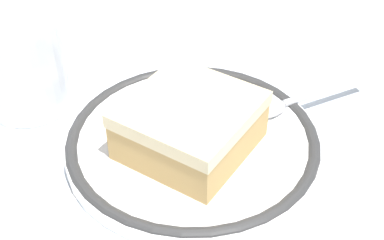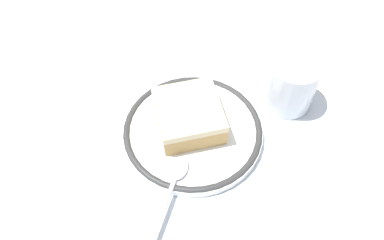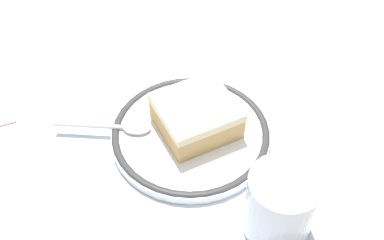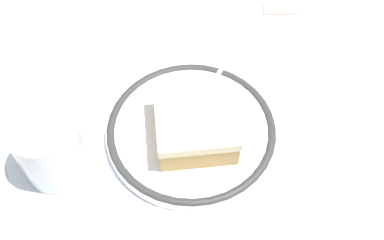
# 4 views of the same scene
# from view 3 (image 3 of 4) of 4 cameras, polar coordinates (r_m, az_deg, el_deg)

# --- Properties ---
(ground_plane) EXTENTS (2.40, 2.40, 0.00)m
(ground_plane) POSITION_cam_3_polar(r_m,az_deg,el_deg) (0.63, -1.46, -1.22)
(ground_plane) COLOR #B7B2A8
(placemat) EXTENTS (0.47, 0.38, 0.00)m
(placemat) POSITION_cam_3_polar(r_m,az_deg,el_deg) (0.63, -1.47, -1.17)
(placemat) COLOR silver
(placemat) RESTS_ON ground_plane
(plate) EXTENTS (0.21, 0.21, 0.02)m
(plate) POSITION_cam_3_polar(r_m,az_deg,el_deg) (0.62, 0.00, -1.55)
(plate) COLOR white
(plate) RESTS_ON placemat
(cake_slice) EXTENTS (0.11, 0.12, 0.04)m
(cake_slice) POSITION_cam_3_polar(r_m,az_deg,el_deg) (0.60, 0.51, 0.52)
(cake_slice) COLOR tan
(cake_slice) RESTS_ON plate
(spoon) EXTENTS (0.11, 0.10, 0.01)m
(spoon) POSITION_cam_3_polar(r_m,az_deg,el_deg) (0.62, -8.52, -0.82)
(spoon) COLOR silver
(spoon) RESTS_ON plate
(cup) EXTENTS (0.08, 0.08, 0.08)m
(cup) POSITION_cam_3_polar(r_m,az_deg,el_deg) (0.52, 10.42, -10.17)
(cup) COLOR silver
(cup) RESTS_ON placemat
(napkin) EXTENTS (0.14, 0.14, 0.00)m
(napkin) POSITION_cam_3_polar(r_m,az_deg,el_deg) (0.61, 14.57, -5.08)
(napkin) COLOR white
(napkin) RESTS_ON placemat
(sugar_packet) EXTENTS (0.06, 0.05, 0.01)m
(sugar_packet) POSITION_cam_3_polar(r_m,az_deg,el_deg) (0.70, -21.83, 0.97)
(sugar_packet) COLOR #E5998C
(sugar_packet) RESTS_ON placemat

